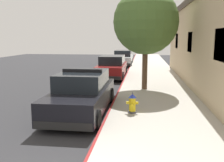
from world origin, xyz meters
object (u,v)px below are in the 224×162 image
at_px(street_tree, 146,22).
at_px(fire_hydrant, 132,103).
at_px(parked_car_silver_ahead, 112,67).
at_px(parked_car_dark_far, 123,58).
at_px(police_cruiser, 82,94).

bearing_deg(street_tree, fire_hydrant, -95.74).
xyz_separation_m(parked_car_silver_ahead, street_tree, (2.32, -4.65, 2.90)).
bearing_deg(parked_car_dark_far, police_cruiser, -90.60).
bearing_deg(police_cruiser, parked_car_silver_ahead, 89.76).
relative_size(parked_car_dark_far, fire_hydrant, 6.37).
bearing_deg(parked_car_silver_ahead, police_cruiser, -90.24).
distance_m(parked_car_silver_ahead, fire_hydrant, 9.35).
bearing_deg(fire_hydrant, street_tree, 84.26).
xyz_separation_m(parked_car_dark_far, street_tree, (2.18, -12.97, 2.90)).
bearing_deg(parked_car_dark_far, fire_hydrant, -84.38).
xyz_separation_m(police_cruiser, parked_car_silver_ahead, (0.04, 8.93, -0.00)).
distance_m(police_cruiser, fire_hydrant, 1.93).
relative_size(fire_hydrant, street_tree, 0.15).
xyz_separation_m(police_cruiser, street_tree, (2.35, 4.29, 2.89)).
bearing_deg(parked_car_silver_ahead, fire_hydrant, -78.50).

